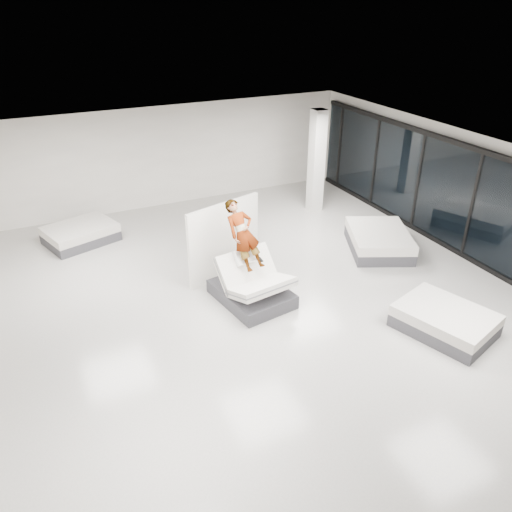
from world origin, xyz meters
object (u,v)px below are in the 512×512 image
flat_bed_right_near (445,321)px  column (316,162)px  flat_bed_right_far (379,240)px  remote (261,260)px  divider_panel (224,240)px  person (244,249)px  hero_bed (252,287)px  flat_bed_left_far (81,234)px

flat_bed_right_near → column: bearing=81.8°
column → flat_bed_right_far: bearing=-88.2°
flat_bed_right_far → flat_bed_right_near: bearing=-106.7°
remote → flat_bed_right_far: size_ratio=0.06×
divider_panel → column: 5.04m
person → remote: bearing=-57.8°
hero_bed → person: (-0.05, 0.33, 0.83)m
flat_bed_right_far → flat_bed_right_near: size_ratio=1.14×
person → column: size_ratio=0.51×
divider_panel → column: (4.21, 2.71, 0.64)m
person → column: (4.15, 3.74, 0.40)m
column → flat_bed_left_far: bearing=174.0°
divider_panel → flat_bed_left_far: (-2.98, 3.46, -0.71)m
divider_panel → flat_bed_left_far: divider_panel is taller
remote → flat_bed_right_near: 4.08m
flat_bed_left_far → column: size_ratio=0.67×
divider_panel → flat_bed_right_far: divider_panel is taller
person → divider_panel: (-0.06, 1.03, -0.24)m
remote → flat_bed_right_near: size_ratio=0.06×
hero_bed → remote: hero_bed is taller
flat_bed_right_far → flat_bed_left_far: bearing=151.4°
hero_bed → flat_bed_right_near: size_ratio=0.91×
flat_bed_right_near → flat_bed_right_far: bearing=73.3°
remote → column: size_ratio=0.04×
hero_bed → flat_bed_right_near: bearing=-41.5°
flat_bed_right_far → flat_bed_right_near: (-1.08, -3.60, -0.03)m
person → column: column is taller
person → column: bearing=32.9°
person → divider_panel: bearing=84.1°
hero_bed → column: 5.90m
person → divider_panel: size_ratio=0.77×
flat_bed_left_far → column: (7.19, -0.75, 1.35)m
hero_bed → remote: (0.22, 0.02, 0.64)m
flat_bed_right_near → column: size_ratio=0.68×
hero_bed → flat_bed_right_near: 4.16m
person → remote: (0.27, -0.31, -0.19)m
hero_bed → flat_bed_left_far: (-3.09, 4.82, -0.12)m
flat_bed_right_far → flat_bed_right_near: 3.76m
divider_panel → hero_bed: bearing=-102.4°
divider_panel → column: column is taller
flat_bed_right_near → divider_panel: bearing=128.1°
person → hero_bed: bearing=-90.0°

